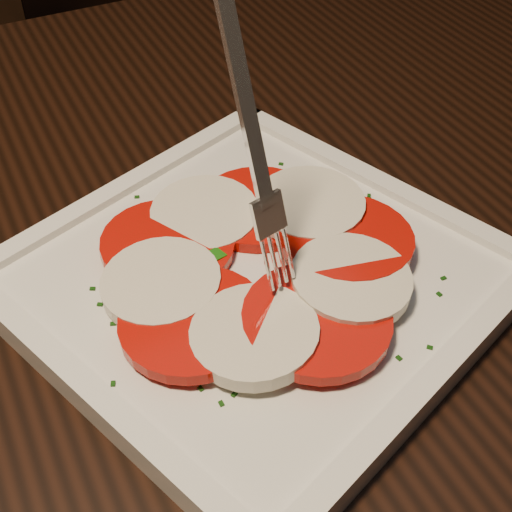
{
  "coord_description": "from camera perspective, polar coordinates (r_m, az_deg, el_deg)",
  "views": [
    {
      "loc": [
        -0.29,
        -0.64,
        1.09
      ],
      "look_at": [
        -0.13,
        -0.36,
        0.78
      ],
      "focal_mm": 50.0,
      "sensor_mm": 36.0,
      "label": 1
    }
  ],
  "objects": [
    {
      "name": "fork",
      "position": [
        0.39,
        -1.07,
        10.17
      ],
      "size": [
        0.04,
        0.06,
        0.18
      ],
      "primitive_type": null,
      "rotation": [
        0.0,
        0.0,
        0.19
      ],
      "color": "white",
      "rests_on": "caprese_salad"
    },
    {
      "name": "ground",
      "position": [
        1.3,
        -2.71,
        -13.78
      ],
      "size": [
        6.0,
        6.0,
        0.0
      ],
      "primitive_type": "plane",
      "color": "black",
      "rests_on": "ground"
    },
    {
      "name": "caprese_salad",
      "position": [
        0.45,
        0.01,
        -0.48
      ],
      "size": [
        0.23,
        0.22,
        0.02
      ],
      "color": "#B90804",
      "rests_on": "plate"
    },
    {
      "name": "table",
      "position": [
        0.58,
        -5.12,
        -6.01
      ],
      "size": [
        1.24,
        0.86,
        0.75
      ],
      "rotation": [
        0.0,
        0.0,
        -0.05
      ],
      "color": "black",
      "rests_on": "ground"
    },
    {
      "name": "plate",
      "position": [
        0.46,
        0.0,
        -2.01
      ],
      "size": [
        0.35,
        0.35,
        0.01
      ],
      "primitive_type": "cube",
      "rotation": [
        0.0,
        0.0,
        0.3
      ],
      "color": "silver",
      "rests_on": "table"
    }
  ]
}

